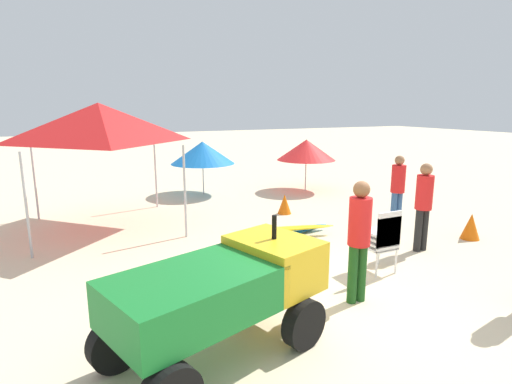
# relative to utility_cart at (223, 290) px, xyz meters

# --- Properties ---
(ground) EXTENTS (80.00, 80.00, 0.00)m
(ground) POSITION_rel_utility_cart_xyz_m (1.89, 0.50, -0.78)
(ground) COLOR beige
(utility_cart) EXTENTS (2.79, 1.95, 1.50)m
(utility_cart) POSITION_rel_utility_cart_xyz_m (0.00, 0.00, 0.00)
(utility_cart) COLOR #197A2D
(utility_cart) RESTS_ON ground
(stacked_plastic_chairs) EXTENTS (0.48, 0.48, 1.11)m
(stacked_plastic_chairs) POSITION_rel_utility_cart_xyz_m (3.25, 1.01, -0.13)
(stacked_plastic_chairs) COLOR white
(stacked_plastic_chairs) RESTS_ON ground
(surfboard_pile) EXTENTS (2.60, 0.87, 0.24)m
(surfboard_pile) POSITION_rel_utility_cart_xyz_m (2.71, 3.47, -0.67)
(surfboard_pile) COLOR #268CCC
(surfboard_pile) RESTS_ON ground
(lifeguard_near_left) EXTENTS (0.32, 0.32, 1.74)m
(lifeguard_near_left) POSITION_rel_utility_cart_xyz_m (4.73, 1.55, 0.22)
(lifeguard_near_left) COLOR black
(lifeguard_near_left) RESTS_ON ground
(lifeguard_near_right) EXTENTS (0.32, 0.32, 1.79)m
(lifeguard_near_right) POSITION_rel_utility_cart_xyz_m (2.20, 0.37, 0.25)
(lifeguard_near_right) COLOR #194C19
(lifeguard_near_right) RESTS_ON ground
(lifeguard_far_right) EXTENTS (0.32, 0.32, 1.68)m
(lifeguard_far_right) POSITION_rel_utility_cart_xyz_m (5.53, 3.05, 0.18)
(lifeguard_far_right) COLOR #33598C
(lifeguard_far_right) RESTS_ON ground
(popup_canopy) EXTENTS (3.03, 3.03, 2.87)m
(popup_canopy) POSITION_rel_utility_cart_xyz_m (-0.70, 5.87, 1.65)
(popup_canopy) COLOR #B2B2B7
(popup_canopy) RESTS_ON ground
(beach_umbrella_left) EXTENTS (2.03, 2.03, 1.70)m
(beach_umbrella_left) POSITION_rel_utility_cart_xyz_m (2.53, 8.46, 0.56)
(beach_umbrella_left) COLOR beige
(beach_umbrella_left) RESTS_ON ground
(beach_umbrella_mid) EXTENTS (1.95, 1.95, 1.71)m
(beach_umbrella_mid) POSITION_rel_utility_cart_xyz_m (5.84, 7.55, 0.59)
(beach_umbrella_mid) COLOR beige
(beach_umbrella_mid) RESTS_ON ground
(traffic_cone_near) EXTENTS (0.36, 0.36, 0.52)m
(traffic_cone_near) POSITION_rel_utility_cart_xyz_m (3.69, 5.16, -0.53)
(traffic_cone_near) COLOR orange
(traffic_cone_near) RESTS_ON ground
(traffic_cone_far) EXTENTS (0.39, 0.39, 0.56)m
(traffic_cone_far) POSITION_rel_utility_cart_xyz_m (6.26, 1.62, -0.51)
(traffic_cone_far) COLOR orange
(traffic_cone_far) RESTS_ON ground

